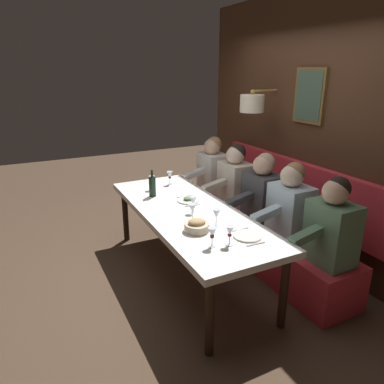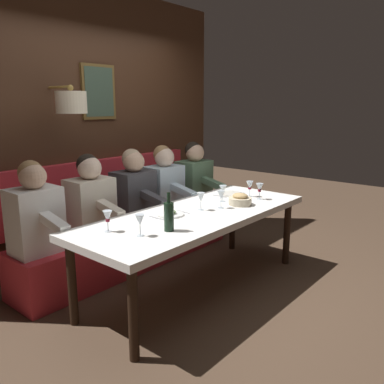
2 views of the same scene
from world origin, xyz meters
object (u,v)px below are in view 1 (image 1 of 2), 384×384
Objects in this scene: wine_glass_6 at (212,233)px; bread_bowl at (197,226)px; wine_glass_1 at (230,232)px; diner_far at (235,179)px; wine_glass_4 at (170,175)px; diner_middle at (262,191)px; wine_glass_3 at (193,201)px; dining_table at (188,216)px; wine_glass_0 at (152,180)px; diner_near at (290,205)px; diner_farthest at (213,168)px; wine_glass_2 at (216,214)px; wine_bottle at (152,186)px; diner_nearest at (332,224)px; wine_glass_5 at (192,209)px.

wine_glass_6 reaches higher than bread_bowl.
diner_far is at bearing 55.40° from wine_glass_1.
bread_bowl is at bearing -103.26° from wine_glass_4.
diner_middle is 4.82× the size of wine_glass_3.
dining_table is at bearing 87.81° from wine_glass_1.
wine_glass_0 is 1.25m from bread_bowl.
diner_near and diner_farthest have the same top height.
wine_glass_2 and wine_glass_6 have the same top height.
wine_glass_2 is (0.05, -0.47, 0.18)m from dining_table.
wine_glass_4 is (0.15, 0.94, -0.00)m from wine_glass_3.
diner_farthest is 1.02m from wine_glass_0.
diner_middle reaches higher than wine_bottle.
diner_farthest is at bearing 25.71° from wine_bottle.
dining_table is 14.46× the size of wine_glass_3.
diner_nearest is 2.01m from wine_glass_4.
dining_table is 3.00× the size of diner_middle.
wine_glass_5 is 1.00× the size of wine_glass_6.
wine_glass_3 is at bearing -146.32° from diner_far.
wine_glass_2 and wine_glass_5 have the same top height.
wine_glass_6 is at bearing -164.13° from diner_near.
diner_farthest is 1.17m from wine_bottle.
dining_table is 3.00× the size of diner_nearest.
diner_far is 4.82× the size of wine_glass_2.
wine_glass_2 is (-0.83, 0.55, 0.04)m from diner_nearest.
wine_glass_4 is (-0.71, -0.19, 0.04)m from diner_farthest.
diner_farthest reaches higher than wine_glass_3.
diner_middle reaches higher than dining_table.
wine_glass_2 is (-0.83, -1.52, 0.04)m from diner_farthest.
diner_farthest is (0.00, 2.07, 0.00)m from diner_nearest.
wine_glass_6 is (-1.05, -1.29, 0.04)m from diner_far.
dining_table is 0.89m from wine_glass_4.
wine_glass_0 is at bearing 127.76° from diner_near.
dining_table is 0.83m from wine_glass_6.
wine_glass_2 is at bearing 146.31° from diner_nearest.
wine_glass_2 is 1.04m from wine_bottle.
wine_glass_2 is at bearing -58.29° from wine_glass_5.
wine_glass_1 is at bearing -87.80° from wine_glass_0.
wine_glass_4 is at bearing 18.56° from wine_glass_0.
wine_glass_3 is at bearing -127.40° from diner_farthest.
diner_nearest and diner_farthest have the same top height.
diner_farthest is at bearing 90.00° from diner_nearest.
wine_glass_4 is (-0.71, 0.90, 0.04)m from diner_middle.
diner_near reaches higher than wine_glass_3.
wine_glass_1 is 0.37m from wine_glass_2.
diner_farthest is 1.84m from bread_bowl.
diner_farthest reaches higher than wine_glass_0.
diner_near reaches higher than wine_glass_1.
wine_glass_4 is (-0.71, 1.35, 0.04)m from diner_near.
wine_bottle is at bearing -154.29° from diner_farthest.
wine_glass_0 is 1.56m from wine_glass_6.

